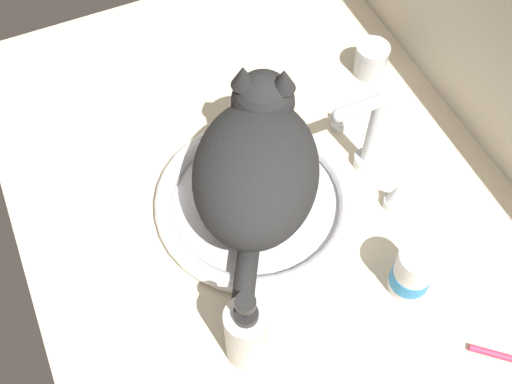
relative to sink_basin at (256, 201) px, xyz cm
name	(u,v)px	position (x,y,z in cm)	size (l,w,h in cm)	color
countertop	(270,215)	(1.80, 1.66, -2.81)	(111.68, 76.60, 3.00)	beige
sink_basin	(256,201)	(0.00, 0.00, 0.00)	(32.25, 32.25, 2.92)	white
faucet	(367,141)	(0.00, 19.30, 5.43)	(20.99, 10.08, 17.21)	silver
cat	(257,160)	(-1.52, 0.88, 8.81)	(35.14, 29.22, 17.53)	black
metal_jar	(371,59)	(-18.11, 31.04, 1.77)	(6.08, 6.08, 6.12)	#B2B5BA
pill_bottle	(413,272)	(21.87, 14.71, 3.25)	(5.98, 5.98, 9.82)	white
soap_pump_bottle	(247,334)	(21.30, -10.87, 5.69)	(5.75, 5.75, 17.83)	silver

